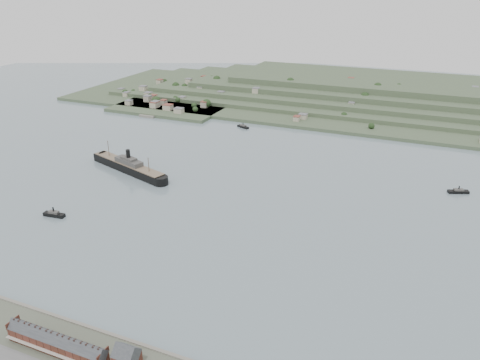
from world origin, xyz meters
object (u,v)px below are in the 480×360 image
at_px(tugboat, 54,214).
at_px(steamship, 126,166).
at_px(gabled_building, 127,358).
at_px(terrace_row, 57,343).

bearing_deg(tugboat, steamship, 92.72).
height_order(steamship, tugboat, steamship).
relative_size(gabled_building, steamship, 0.13).
relative_size(gabled_building, tugboat, 0.80).
xyz_separation_m(terrace_row, tugboat, (-105.33, 109.53, -4.95)).
distance_m(gabled_building, steamship, 252.50).
relative_size(terrace_row, tugboat, 3.16).
height_order(terrace_row, tugboat, terrace_row).
distance_m(terrace_row, tugboat, 152.04).
bearing_deg(steamship, tugboat, -87.28).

